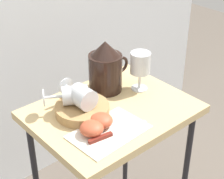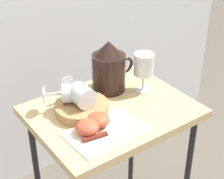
{
  "view_description": "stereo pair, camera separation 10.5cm",
  "coord_description": "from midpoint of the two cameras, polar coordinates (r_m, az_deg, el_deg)",
  "views": [
    {
      "loc": [
        -0.73,
        -0.84,
        1.45
      ],
      "look_at": [
        0.0,
        0.0,
        0.78
      ],
      "focal_mm": 59.73,
      "sensor_mm": 36.0,
      "label": 1
    },
    {
      "loc": [
        -0.65,
        -0.91,
        1.45
      ],
      "look_at": [
        0.0,
        0.0,
        0.78
      ],
      "focal_mm": 59.73,
      "sensor_mm": 36.0,
      "label": 2
    }
  ],
  "objects": [
    {
      "name": "basket_tray",
      "position": [
        1.31,
        -2.37,
        -2.9
      ],
      "size": [
        0.19,
        0.19,
        0.03
      ],
      "primitive_type": "cylinder",
      "color": "#AD8451",
      "rests_on": "table"
    },
    {
      "name": "pitcher",
      "position": [
        1.42,
        1.66,
        2.87
      ],
      "size": [
        0.18,
        0.13,
        0.2
      ],
      "color": "black",
      "rests_on": "table"
    },
    {
      "name": "linen_napkin",
      "position": [
        1.23,
        1.37,
        -6.51
      ],
      "size": [
        0.26,
        0.18,
        0.0
      ],
      "primitive_type": "cube",
      "rotation": [
        0.0,
        0.0,
        0.05
      ],
      "color": "silver",
      "rests_on": "table"
    },
    {
      "name": "wine_glass_tipped_near",
      "position": [
        1.3,
        -3.63,
        -0.64
      ],
      "size": [
        0.16,
        0.14,
        0.07
      ],
      "color": "silver",
      "rests_on": "basket_tray"
    },
    {
      "name": "apple_half_right",
      "position": [
        1.24,
        0.3,
        -4.73
      ],
      "size": [
        0.08,
        0.08,
        0.04
      ],
      "primitive_type": "ellipsoid",
      "color": "#C15133",
      "rests_on": "linen_napkin"
    },
    {
      "name": "table",
      "position": [
        1.39,
        2.18,
        -5.57
      ],
      "size": [
        0.57,
        0.44,
        0.7
      ],
      "color": "tan",
      "rests_on": "ground_plane"
    },
    {
      "name": "apple_half_left",
      "position": [
        1.21,
        -1.29,
        -5.85
      ],
      "size": [
        0.08,
        0.08,
        0.04
      ],
      "primitive_type": "ellipsoid",
      "color": "#C15133",
      "rests_on": "linen_napkin"
    },
    {
      "name": "wine_glass_tipped_far",
      "position": [
        1.28,
        -2.37,
        -0.9
      ],
      "size": [
        0.08,
        0.14,
        0.08
      ],
      "color": "silver",
      "rests_on": "basket_tray"
    },
    {
      "name": "wine_glass_upright",
      "position": [
        1.41,
        7.03,
        3.5
      ],
      "size": [
        0.08,
        0.08,
        0.16
      ],
      "color": "silver",
      "rests_on": "table"
    },
    {
      "name": "knife",
      "position": [
        1.21,
        1.44,
        -6.95
      ],
      "size": [
        0.22,
        0.05,
        0.01
      ],
      "color": "silver",
      "rests_on": "linen_napkin"
    }
  ]
}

